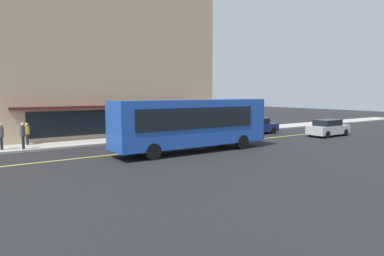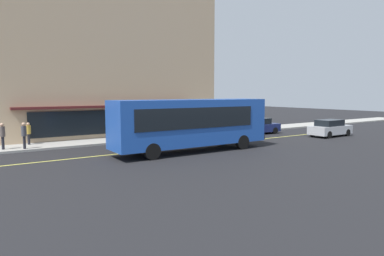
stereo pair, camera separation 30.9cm
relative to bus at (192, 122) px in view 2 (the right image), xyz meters
The scene contains 11 objects.
ground 3.01m from the bus, 56.65° to the left, with size 120.00×120.00×0.00m, color black.
sidewalk 7.92m from the bus, 80.70° to the left, with size 80.00×3.09×0.15m, color #9E9B93.
lane_centre_stripe 3.01m from the bus, 56.65° to the left, with size 36.00×0.16×0.01m, color #D8D14C.
storefront_building 15.24m from the bus, 98.76° to the left, with size 22.00×10.72×14.23m.
bus is the anchor object (origin of this frame).
traffic_light 6.65m from the bus, 86.30° to the left, with size 0.30×0.52×3.20m.
car_navy 11.83m from the bus, 23.81° to the left, with size 4.37×2.00×1.52m.
car_silver 14.97m from the bus, ahead, with size 4.32×1.90×1.52m.
pedestrian_waiting 11.44m from the bus, 145.26° to the left, with size 0.34×0.34×1.80m.
pedestrian_mid_block 12.75m from the bus, 146.53° to the left, with size 0.34×0.34×1.79m.
pedestrian_at_corner 12.25m from the bus, 136.23° to the left, with size 0.34×0.34×1.63m.
Camera 2 is at (-13.95, -20.87, 3.95)m, focal length 32.06 mm.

